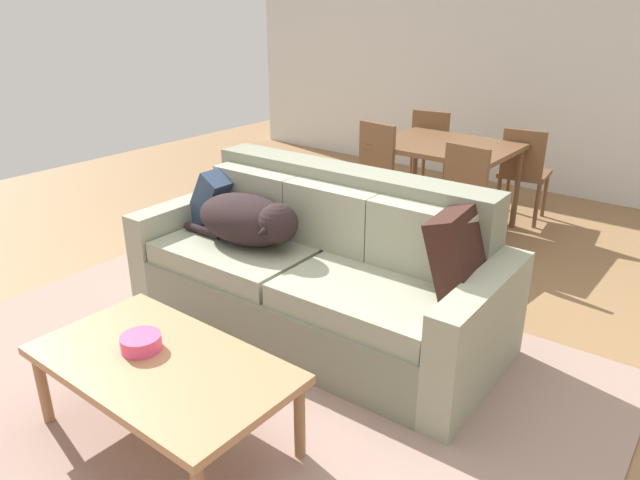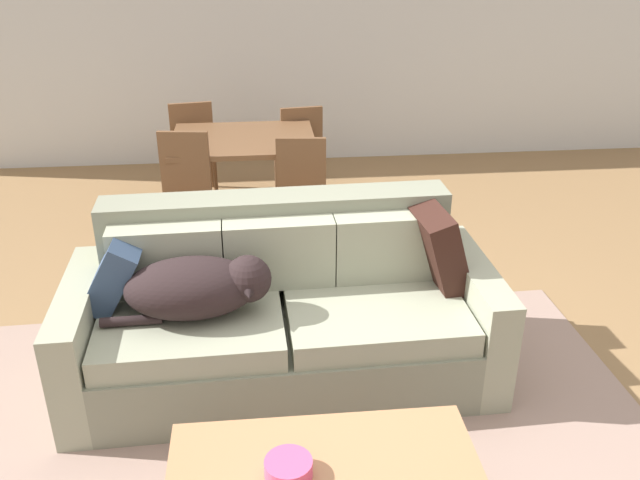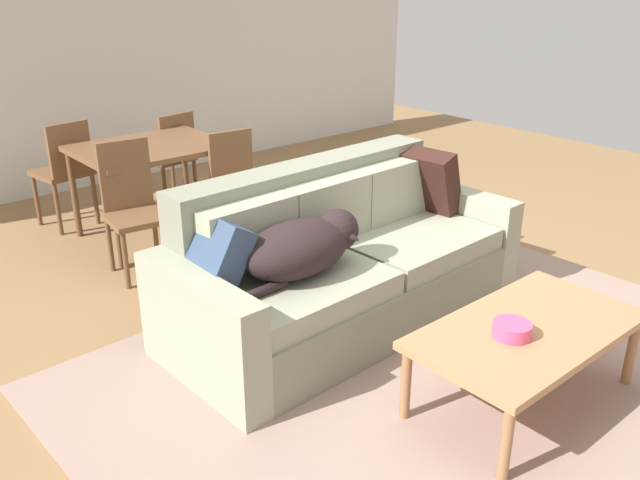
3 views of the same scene
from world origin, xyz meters
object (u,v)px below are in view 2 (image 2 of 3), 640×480
object	(u,v)px
dining_table	(244,147)
dining_chair_near_left	(184,193)
couch	(282,315)
dining_chair_far_right	(299,146)
dog_on_left_cushion	(200,287)
throw_pillow_by_right_arm	(437,246)
bowl_on_coffee_table	(288,468)
dining_chair_far_left	(192,144)
throw_pillow_by_left_arm	(115,270)
dining_chair_near_right	(301,194)

from	to	relation	value
dining_table	dining_chair_near_left	distance (m)	0.70
couch	dining_chair_far_right	distance (m)	2.58
dog_on_left_cushion	dining_chair_far_right	bearing A→B (deg)	74.04
couch	dog_on_left_cushion	bearing A→B (deg)	-160.32
couch	throw_pillow_by_right_arm	world-z (taller)	couch
couch	dog_on_left_cushion	world-z (taller)	couch
bowl_on_coffee_table	dining_chair_far_right	distance (m)	3.82
couch	dining_chair_far_left	size ratio (longest dim) A/B	2.54
dining_chair_far_left	throw_pillow_by_left_arm	bearing A→B (deg)	76.83
throw_pillow_by_left_arm	dining_chair_far_left	bearing A→B (deg)	85.42
couch	dining_table	distance (m)	2.01
dining_chair_far_right	bowl_on_coffee_table	bearing A→B (deg)	77.84
dog_on_left_cushion	throw_pillow_by_left_arm	distance (m)	0.49
dining_chair_far_left	dining_chair_far_right	size ratio (longest dim) A/B	1.06
dining_chair_far_left	couch	bearing A→B (deg)	95.42
dog_on_left_cushion	dining_chair_far_left	size ratio (longest dim) A/B	0.95
dining_chair_near_left	throw_pillow_by_left_arm	bearing A→B (deg)	-92.30
throw_pillow_by_right_arm	couch	bearing A→B (deg)	-174.69
throw_pillow_by_left_arm	dining_table	xyz separation A→B (m)	(0.66, 1.95, 0.01)
dining_chair_far_right	dining_chair_near_right	bearing A→B (deg)	79.07
throw_pillow_by_left_arm	dining_table	world-z (taller)	throw_pillow_by_left_arm
dining_chair_near_left	dining_chair_far_right	bearing A→B (deg)	57.60
dining_chair_near_left	couch	bearing A→B (deg)	-59.62
dining_chair_near_right	dining_chair_far_right	size ratio (longest dim) A/B	1.04
dining_chair_far_left	dining_chair_far_right	bearing A→B (deg)	167.82
dining_chair_near_right	dining_chair_far_right	distance (m)	1.19
dining_chair_far_right	dog_on_left_cushion	bearing A→B (deg)	68.31
bowl_on_coffee_table	dining_table	size ratio (longest dim) A/B	0.16
throw_pillow_by_right_arm	dining_chair_near_right	world-z (taller)	throw_pillow_by_right_arm
dining_chair_near_left	dining_chair_near_right	distance (m)	0.84
dog_on_left_cushion	dining_table	xyz separation A→B (m)	(0.21, 2.14, 0.03)
dining_table	dining_chair_far_left	distance (m)	0.80
couch	bowl_on_coffee_table	bearing A→B (deg)	-93.37
throw_pillow_by_right_arm	dining_chair_near_left	bearing A→B (deg)	137.32
dining_table	dining_chair_near_right	size ratio (longest dim) A/B	1.25
throw_pillow_by_left_arm	dining_chair_far_left	size ratio (longest dim) A/B	0.42
bowl_on_coffee_table	dining_chair_far_left	world-z (taller)	dining_chair_far_left
dining_chair_near_right	dining_chair_far_left	size ratio (longest dim) A/B	0.99
dog_on_left_cushion	dining_chair_far_left	world-z (taller)	dining_chair_far_left
throw_pillow_by_left_arm	couch	bearing A→B (deg)	-1.91
throw_pillow_by_right_arm	bowl_on_coffee_table	distance (m)	1.61
dining_chair_far_right	throw_pillow_by_left_arm	bearing A→B (deg)	58.34
dining_table	dining_chair_near_left	world-z (taller)	dining_chair_near_left
dining_chair_near_right	throw_pillow_by_left_arm	bearing A→B (deg)	-122.67
couch	throw_pillow_by_right_arm	bearing A→B (deg)	3.61
dog_on_left_cushion	dining_chair_near_right	bearing A→B (deg)	66.36
throw_pillow_by_right_arm	dining_table	bearing A→B (deg)	119.07
dog_on_left_cushion	dining_chair_far_right	distance (m)	2.81
dog_on_left_cushion	dining_table	bearing A→B (deg)	82.57
dining_table	dining_chair_far_left	size ratio (longest dim) A/B	1.23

